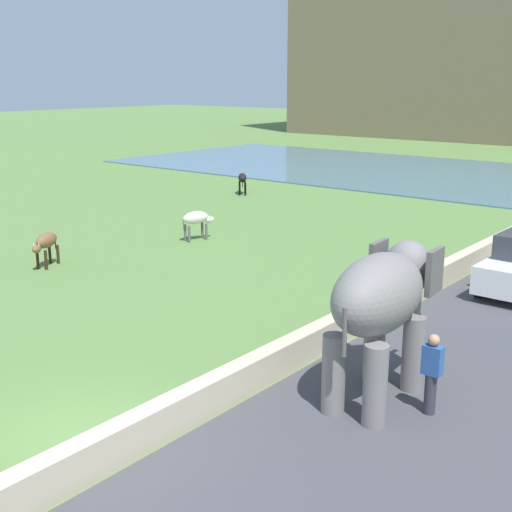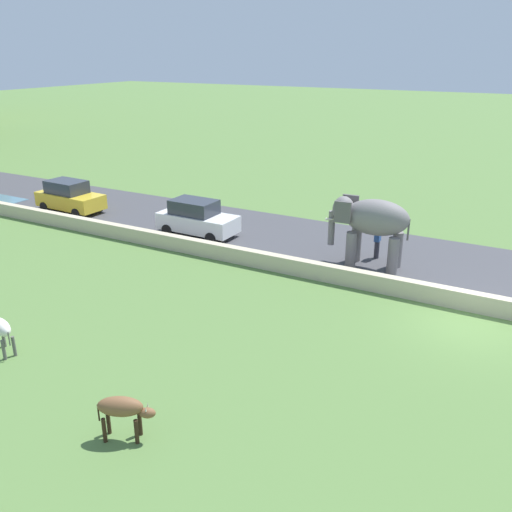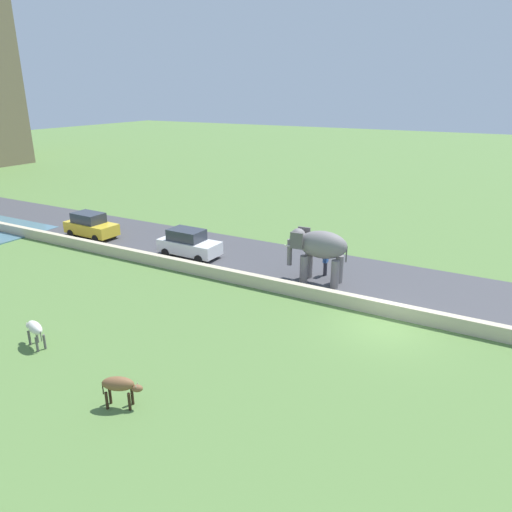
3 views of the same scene
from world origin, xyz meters
The scene contains 9 objects.
ground_plane centered at (0.00, 0.00, 0.00)m, with size 220.00×220.00×0.00m, color #567A3D.
road_surface centered at (5.00, 20.00, 0.03)m, with size 7.00×120.00×0.06m, color #424247.
barrier_wall centered at (1.20, 18.00, 0.35)m, with size 0.40×110.00×0.69m, color beige.
elephant centered at (3.41, 4.62, 2.04)m, with size 1.59×3.51×2.99m.
person_beside_elephant centered at (4.51, 4.58, 0.87)m, with size 0.36×0.22×1.63m.
car_yellow centered at (3.43, 22.11, 0.90)m, with size 1.92×4.06×1.80m.
car_white centered at (3.43, 13.39, 0.90)m, with size 1.84×4.02×1.80m.
cow_white centered at (-8.74, 12.20, 0.84)m, with size 0.72×1.42×1.15m.
cow_brown centered at (-9.99, 6.25, 0.84)m, with size 0.89×1.40×1.15m.
Camera 3 is at (-19.56, -4.25, 10.15)m, focal length 33.33 mm.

